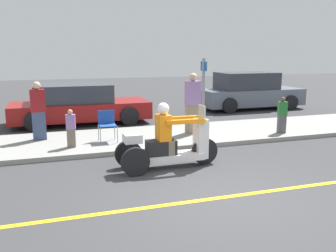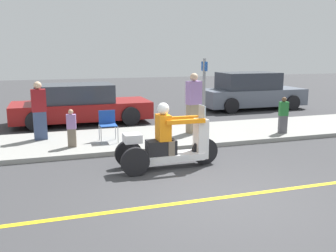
% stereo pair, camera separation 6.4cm
% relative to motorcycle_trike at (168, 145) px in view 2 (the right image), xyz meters
% --- Properties ---
extents(ground_plane, '(60.00, 60.00, 0.00)m').
position_rel_motorcycle_trike_xyz_m(ground_plane, '(0.33, -1.92, -0.51)').
color(ground_plane, '#38383A').
extents(lane_stripe, '(24.00, 0.12, 0.01)m').
position_rel_motorcycle_trike_xyz_m(lane_stripe, '(-0.00, -1.92, -0.51)').
color(lane_stripe, gold).
rests_on(lane_stripe, ground).
extents(sidewalk_strip, '(28.00, 2.80, 0.12)m').
position_rel_motorcycle_trike_xyz_m(sidewalk_strip, '(0.33, 2.68, -0.45)').
color(sidewalk_strip, gray).
rests_on(sidewalk_strip, ground).
extents(motorcycle_trike, '(2.27, 0.74, 1.44)m').
position_rel_motorcycle_trike_xyz_m(motorcycle_trike, '(0.00, 0.00, 0.00)').
color(motorcycle_trike, black).
rests_on(motorcycle_trike, ground).
extents(spectator_far_back, '(0.46, 0.34, 1.76)m').
position_rel_motorcycle_trike_xyz_m(spectator_far_back, '(1.65, 2.64, 0.46)').
color(spectator_far_back, gray).
rests_on(spectator_far_back, sidewalk_strip).
extents(spectator_with_child, '(0.25, 0.17, 0.96)m').
position_rel_motorcycle_trike_xyz_m(spectator_with_child, '(-1.89, 2.04, 0.07)').
color(spectator_with_child, '#726656').
rests_on(spectator_with_child, sidewalk_strip).
extents(spectator_mid_group, '(0.28, 0.21, 1.07)m').
position_rel_motorcycle_trike_xyz_m(spectator_mid_group, '(4.16, 1.80, 0.12)').
color(spectator_mid_group, '#515156').
rests_on(spectator_mid_group, sidewalk_strip).
extents(spectator_near_curb, '(0.40, 0.26, 1.59)m').
position_rel_motorcycle_trike_xyz_m(spectator_near_curb, '(-2.65, 3.17, 0.37)').
color(spectator_near_curb, '#38476B').
rests_on(spectator_near_curb, sidewalk_strip).
extents(folding_chair_curbside, '(0.47, 0.47, 0.82)m').
position_rel_motorcycle_trike_xyz_m(folding_chair_curbside, '(-0.92, 2.41, 0.11)').
color(folding_chair_curbside, '#A5A8AD').
rests_on(folding_chair_curbside, sidewalk_strip).
extents(parked_car_lot_center, '(4.73, 2.09, 1.38)m').
position_rel_motorcycle_trike_xyz_m(parked_car_lot_center, '(-1.36, 5.89, 0.14)').
color(parked_car_lot_center, maroon).
rests_on(parked_car_lot_center, ground).
extents(parked_car_lot_right, '(4.54, 1.96, 1.60)m').
position_rel_motorcycle_trike_xyz_m(parked_car_lot_right, '(6.12, 7.00, 0.23)').
color(parked_car_lot_right, slate).
rests_on(parked_car_lot_right, ground).
extents(street_sign, '(0.08, 0.36, 2.20)m').
position_rel_motorcycle_trike_xyz_m(street_sign, '(1.48, 1.53, 0.80)').
color(street_sign, gray).
rests_on(street_sign, sidewalk_strip).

